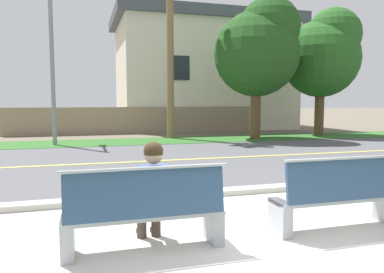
{
  "coord_description": "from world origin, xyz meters",
  "views": [
    {
      "loc": [
        -1.91,
        -3.85,
        1.7
      ],
      "look_at": [
        0.15,
        3.25,
        1.0
      ],
      "focal_mm": 34.79,
      "sensor_mm": 36.0,
      "label": 1
    }
  ],
  "objects_px": {
    "seated_person_blue": "(152,190)",
    "streetlamp": "(52,48)",
    "bench_right": "(340,197)",
    "shade_tree_far_left": "(260,48)",
    "shade_tree_left": "(324,53)",
    "bench_left": "(145,213)"
  },
  "relations": [
    {
      "from": "shade_tree_far_left",
      "to": "shade_tree_left",
      "type": "bearing_deg",
      "value": 12.04
    },
    {
      "from": "shade_tree_far_left",
      "to": "seated_person_blue",
      "type": "bearing_deg",
      "value": -121.63
    },
    {
      "from": "bench_left",
      "to": "streetlamp",
      "type": "xyz_separation_m",
      "value": [
        -1.74,
        11.43,
        3.3
      ]
    },
    {
      "from": "shade_tree_far_left",
      "to": "shade_tree_left",
      "type": "distance_m",
      "value": 4.03
    },
    {
      "from": "bench_right",
      "to": "seated_person_blue",
      "type": "height_order",
      "value": "seated_person_blue"
    },
    {
      "from": "seated_person_blue",
      "to": "streetlamp",
      "type": "xyz_separation_m",
      "value": [
        -1.86,
        11.26,
        3.08
      ]
    },
    {
      "from": "seated_person_blue",
      "to": "streetlamp",
      "type": "relative_size",
      "value": 0.19
    },
    {
      "from": "streetlamp",
      "to": "shade_tree_left",
      "type": "relative_size",
      "value": 1.04
    },
    {
      "from": "bench_right",
      "to": "shade_tree_far_left",
      "type": "relative_size",
      "value": 0.29
    },
    {
      "from": "seated_person_blue",
      "to": "shade_tree_left",
      "type": "relative_size",
      "value": 0.2
    },
    {
      "from": "bench_right",
      "to": "shade_tree_left",
      "type": "relative_size",
      "value": 0.29
    },
    {
      "from": "shade_tree_far_left",
      "to": "shade_tree_left",
      "type": "height_order",
      "value": "shade_tree_far_left"
    },
    {
      "from": "streetlamp",
      "to": "shade_tree_far_left",
      "type": "xyz_separation_m",
      "value": [
        8.72,
        -0.12,
        0.33
      ]
    },
    {
      "from": "seated_person_blue",
      "to": "shade_tree_far_left",
      "type": "distance_m",
      "value": 13.53
    },
    {
      "from": "shade_tree_left",
      "to": "shade_tree_far_left",
      "type": "bearing_deg",
      "value": -167.96
    },
    {
      "from": "bench_left",
      "to": "seated_person_blue",
      "type": "relative_size",
      "value": 1.45
    },
    {
      "from": "seated_person_blue",
      "to": "shade_tree_far_left",
      "type": "relative_size",
      "value": 0.2
    },
    {
      "from": "bench_right",
      "to": "shade_tree_far_left",
      "type": "distance_m",
      "value": 12.68
    },
    {
      "from": "seated_person_blue",
      "to": "shade_tree_far_left",
      "type": "bearing_deg",
      "value": 58.37
    },
    {
      "from": "bench_left",
      "to": "bench_right",
      "type": "distance_m",
      "value": 2.57
    },
    {
      "from": "bench_left",
      "to": "shade_tree_left",
      "type": "xyz_separation_m",
      "value": [
        10.92,
        12.16,
        3.61
      ]
    },
    {
      "from": "seated_person_blue",
      "to": "streetlamp",
      "type": "height_order",
      "value": "streetlamp"
    }
  ]
}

